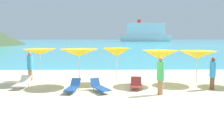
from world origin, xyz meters
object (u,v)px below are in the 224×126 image
object	(u,v)px
umbrella_2	(117,52)
cruise_ship	(145,33)
lounge_chair_2	(23,83)
lounge_chair_3	(136,84)
beachgoer_3	(161,75)
beachgoer_1	(30,65)
lounge_chair_1	(73,87)
umbrella_0	(40,52)
lounge_chair_0	(100,87)
umbrella_3	(160,55)
beachgoer_0	(213,72)
umbrella_1	(79,53)
umbrella_4	(197,55)

from	to	relation	value
umbrella_2	cruise_ship	size ratio (longest dim) A/B	0.05
lounge_chair_2	cruise_ship	bearing A→B (deg)	78.35
lounge_chair_3	beachgoer_3	distance (m)	1.85
beachgoer_1	cruise_ship	bearing A→B (deg)	115.95
umbrella_2	lounge_chair_1	world-z (taller)	umbrella_2
umbrella_0	lounge_chair_1	bearing A→B (deg)	-42.36
beachgoer_1	lounge_chair_2	bearing A→B (deg)	-43.44
lounge_chair_0	cruise_ship	xyz separation A→B (m)	(33.76, 188.49, 7.12)
umbrella_3	lounge_chair_3	size ratio (longest dim) A/B	1.45
lounge_chair_3	cruise_ship	world-z (taller)	cruise_ship
lounge_chair_2	beachgoer_3	size ratio (longest dim) A/B	0.76
beachgoer_0	beachgoer_1	bearing A→B (deg)	-177.18
umbrella_2	lounge_chair_3	bearing A→B (deg)	-57.33
lounge_chair_2	beachgoer_0	bearing A→B (deg)	-2.93
umbrella_1	umbrella_2	world-z (taller)	umbrella_2
lounge_chair_0	cruise_ship	world-z (taller)	cruise_ship
umbrella_1	lounge_chair_1	bearing A→B (deg)	-96.89
umbrella_3	beachgoer_1	world-z (taller)	umbrella_3
beachgoer_1	beachgoer_3	bearing A→B (deg)	11.57
umbrella_0	umbrella_2	bearing A→B (deg)	1.22
umbrella_4	umbrella_2	bearing A→B (deg)	175.68
umbrella_4	umbrella_3	bearing A→B (deg)	-173.73
lounge_chair_3	beachgoer_3	world-z (taller)	beachgoer_3
lounge_chair_3	cruise_ship	xyz separation A→B (m)	(31.75, 187.79, 7.12)
umbrella_4	beachgoer_3	distance (m)	3.92
umbrella_0	lounge_chair_0	bearing A→B (deg)	-30.34
lounge_chair_0	lounge_chair_1	distance (m)	1.42
umbrella_3	beachgoer_3	size ratio (longest dim) A/B	1.16
lounge_chair_2	beachgoer_1	bearing A→B (deg)	98.73
lounge_chair_2	umbrella_3	bearing A→B (deg)	4.84
lounge_chair_0	lounge_chair_2	xyz separation A→B (m)	(-4.43, 0.98, 0.03)
lounge_chair_0	lounge_chair_3	world-z (taller)	lounge_chair_0
lounge_chair_1	lounge_chair_2	xyz separation A→B (m)	(-3.01, 0.92, 0.03)
umbrella_4	beachgoer_0	size ratio (longest dim) A/B	1.38
umbrella_0	umbrella_2	distance (m)	4.75
umbrella_3	umbrella_0	bearing A→B (deg)	175.88
lounge_chair_1	beachgoer_3	distance (m)	4.58
beachgoer_1	lounge_chair_1	bearing A→B (deg)	-5.39
umbrella_1	cruise_ship	size ratio (longest dim) A/B	0.05
umbrella_2	beachgoer_3	bearing A→B (deg)	-54.87
lounge_chair_3	umbrella_3	bearing A→B (deg)	38.99
umbrella_0	beachgoer_1	distance (m)	1.72
umbrella_1	beachgoer_3	xyz separation A→B (m)	(4.30, -2.07, -0.96)
umbrella_2	beachgoer_1	distance (m)	5.90
umbrella_4	lounge_chair_0	bearing A→B (deg)	-161.85
umbrella_0	lounge_chair_1	distance (m)	3.61
umbrella_4	beachgoer_1	world-z (taller)	umbrella_4
beachgoer_0	umbrella_2	bearing A→B (deg)	177.34
beachgoer_1	umbrella_1	bearing A→B (deg)	11.09
umbrella_1	cruise_ship	world-z (taller)	cruise_ship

